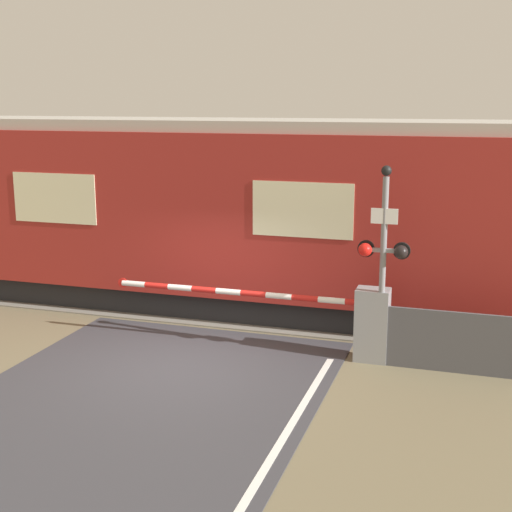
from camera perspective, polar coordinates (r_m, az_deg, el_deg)
The scene contains 6 objects.
ground_plane at distance 13.08m, azimuth -6.01°, elevation -8.59°, with size 80.00×80.00×0.00m, color #6B6047.
track_bed at distance 16.37m, azimuth -0.80°, elevation -4.08°, with size 36.00×3.20×0.13m.
train at distance 17.51m, azimuth -13.11°, elevation 3.89°, with size 20.28×2.97×4.25m.
crossing_barrier at distance 13.19m, azimuth 7.67°, elevation -5.07°, with size 5.42×0.44×1.35m.
signal_post at distance 12.62m, azimuth 10.13°, elevation 0.11°, with size 0.92×0.26×3.58m.
roadside_fence at distance 12.91m, azimuth 15.87°, elevation -6.69°, with size 3.10×0.06×1.10m.
Camera 1 is at (4.96, -11.16, 4.67)m, focal length 50.00 mm.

